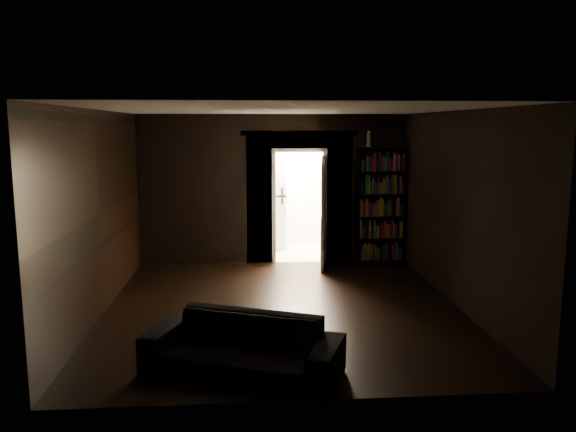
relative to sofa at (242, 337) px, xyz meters
name	(u,v)px	position (x,y,z in m)	size (l,w,h in m)	color
ground	(283,308)	(0.56, 2.10, -0.40)	(5.50, 5.50, 0.00)	black
room_walls	(277,184)	(0.55, 3.17, 1.29)	(5.02, 5.61, 2.84)	black
kitchen_alcove	(294,192)	(1.06, 5.97, 0.81)	(2.20, 1.80, 2.60)	beige
sofa	(242,337)	(0.00, 0.00, 0.00)	(2.06, 0.89, 0.79)	black
bookshelf	(379,206)	(2.56, 4.69, 0.70)	(0.90, 0.32, 2.20)	black
refrigerator	(268,209)	(0.52, 6.21, 0.43)	(0.74, 0.68, 1.65)	silver
door	(323,212)	(1.46, 4.41, 0.63)	(0.85, 0.05, 2.05)	white
figurine	(369,139)	(2.31, 4.63, 1.95)	(0.10, 0.10, 0.30)	white
bottles	(272,164)	(0.60, 6.14, 1.39)	(0.68, 0.09, 0.28)	black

